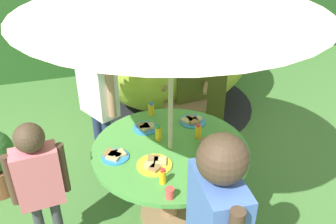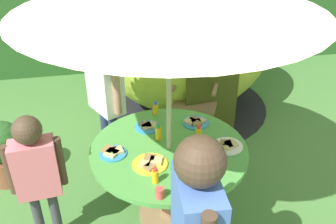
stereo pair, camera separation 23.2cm
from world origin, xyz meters
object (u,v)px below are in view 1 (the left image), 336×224
child_in_pink_shirt (38,177)px  cup_far (205,143)px  dome_tent (171,45)px  snack_bowl (208,155)px  child_in_white_shirt (97,87)px  plate_center_front (155,164)px  garden_table (170,163)px  plate_mid_right (228,142)px  cup_near (170,193)px  juice_bottle_far_left (163,176)px  plate_front_edge (146,127)px  child_in_blue_shirt (217,221)px  plate_back_edge (192,121)px  juice_bottle_far_right (158,133)px  juice_bottle_center_back (151,109)px  wooden_chair (187,87)px  plate_near_right (115,155)px  juice_bottle_near_left (198,131)px

child_in_pink_shirt → cup_far: child_in_pink_shirt is taller
dome_tent → snack_bowl: dome_tent is taller
child_in_white_shirt → plate_center_front: size_ratio=5.48×
garden_table → dome_tent: dome_tent is taller
plate_mid_right → cup_near: cup_near is taller
garden_table → juice_bottle_far_left: (-0.16, -0.37, 0.20)m
snack_bowl → plate_front_edge: bearing=122.9°
plate_front_edge → cup_near: bearing=-92.8°
child_in_blue_shirt → plate_mid_right: child_in_blue_shirt is taller
child_in_blue_shirt → snack_bowl: size_ratio=9.97×
snack_bowl → plate_back_edge: snack_bowl is taller
child_in_blue_shirt → juice_bottle_far_right: child_in_blue_shirt is taller
juice_bottle_far_left → juice_bottle_far_right: juice_bottle_far_right is taller
dome_tent → snack_bowl: (-0.36, -2.10, -0.07)m
garden_table → juice_bottle_center_back: (-0.02, 0.52, 0.20)m
wooden_chair → juice_bottle_center_back: 0.90m
plate_center_front → plate_front_edge: same height
child_in_white_shirt → cup_far: (0.69, -0.88, -0.15)m
plate_center_front → plate_back_edge: (0.46, 0.47, 0.00)m
dome_tent → snack_bowl: 2.13m
child_in_white_shirt → cup_far: size_ratio=20.16×
snack_bowl → plate_mid_right: size_ratio=0.63×
juice_bottle_far_left → wooden_chair: bearing=65.2°
plate_mid_right → juice_bottle_far_right: 0.55m
dome_tent → plate_front_edge: (-0.70, -1.57, -0.09)m
juice_bottle_far_left → juice_bottle_far_right: bearing=77.9°
garden_table → child_in_blue_shirt: size_ratio=0.83×
plate_front_edge → plate_mid_right: size_ratio=0.90×
wooden_chair → juice_bottle_far_right: 1.24m
child_in_blue_shirt → cup_far: child_in_blue_shirt is taller
child_in_white_shirt → snack_bowl: child_in_white_shirt is taller
snack_bowl → cup_near: (-0.38, -0.30, 0.00)m
garden_table → child_in_blue_shirt: bearing=-92.8°
child_in_blue_shirt → cup_near: child_in_blue_shirt is taller
wooden_chair → plate_near_right: bearing=-104.6°
child_in_blue_shirt → plate_front_edge: 1.29m
child_in_blue_shirt → plate_back_edge: size_ratio=6.46×
garden_table → plate_center_front: bearing=-134.5°
juice_bottle_center_back → cup_near: size_ratio=1.60×
garden_table → juice_bottle_far_right: (-0.06, 0.13, 0.21)m
snack_bowl → child_in_pink_shirt: bearing=174.2°
dome_tent → plate_mid_right: bearing=-100.2°
child_in_pink_shirt → plate_mid_right: bearing=-4.8°
garden_table → plate_near_right: size_ratio=5.93×
dome_tent → juice_bottle_near_left: 1.84m
dome_tent → plate_back_edge: size_ratio=10.40×
garden_table → wooden_chair: 1.31m
child_in_white_shirt → wooden_chair: bearing=82.6°
child_in_blue_shirt → cup_near: 0.50m
child_in_white_shirt → plate_near_right: size_ratio=6.85×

